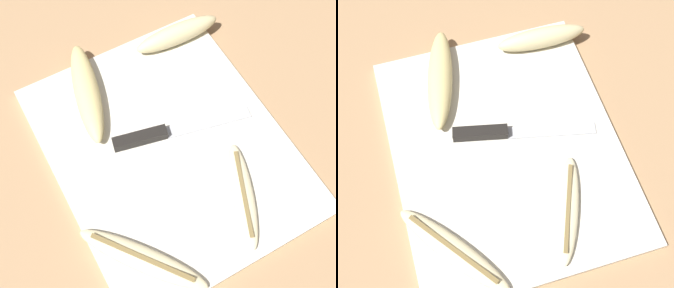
% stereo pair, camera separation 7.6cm
% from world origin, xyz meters
% --- Properties ---
extents(ground_plane, '(4.00, 4.00, 0.00)m').
position_xyz_m(ground_plane, '(0.00, 0.00, 0.00)').
color(ground_plane, tan).
extents(cutting_board, '(0.46, 0.37, 0.01)m').
position_xyz_m(cutting_board, '(0.00, 0.00, 0.01)').
color(cutting_board, silver).
rests_on(cutting_board, ground_plane).
extents(knife, '(0.07, 0.24, 0.02)m').
position_xyz_m(knife, '(-0.03, -0.01, 0.02)').
color(knife, black).
rests_on(knife, cutting_board).
extents(banana_cream_curved, '(0.19, 0.15, 0.02)m').
position_xyz_m(banana_cream_curved, '(0.15, -0.12, 0.02)').
color(banana_cream_curved, beige).
rests_on(banana_cream_curved, cutting_board).
extents(banana_pale_long, '(0.18, 0.10, 0.02)m').
position_xyz_m(banana_pale_long, '(0.13, 0.06, 0.02)').
color(banana_pale_long, beige).
rests_on(banana_pale_long, cutting_board).
extents(banana_golden_short, '(0.21, 0.09, 0.03)m').
position_xyz_m(banana_golden_short, '(-0.15, -0.07, 0.03)').
color(banana_golden_short, '#EDD689').
rests_on(banana_golden_short, cutting_board).
extents(banana_soft_right, '(0.04, 0.17, 0.04)m').
position_xyz_m(banana_soft_right, '(-0.19, 0.12, 0.03)').
color(banana_soft_right, beige).
rests_on(banana_soft_right, cutting_board).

